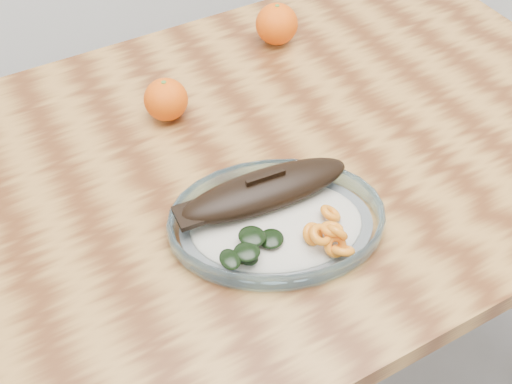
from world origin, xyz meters
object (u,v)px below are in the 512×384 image
Objects in this scene: dining_table at (274,188)px; orange_right at (277,24)px; orange_left at (166,100)px; plated_meal at (276,218)px.

dining_table is 0.33m from orange_right.
orange_right is at bearing 59.52° from dining_table.
dining_table is 16.38× the size of orange_left.
orange_left is at bearing 128.95° from dining_table.
plated_meal is 8.87× the size of orange_right.
orange_left is 0.91× the size of orange_right.
orange_left is 0.29m from orange_right.
orange_right is (0.24, 0.40, 0.02)m from plated_meal.
orange_right is at bearing 20.64° from orange_left.
plated_meal is at bearing -120.28° from dining_table.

